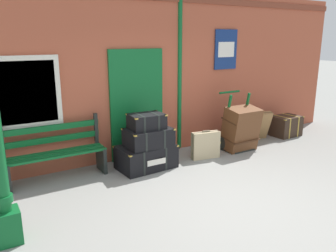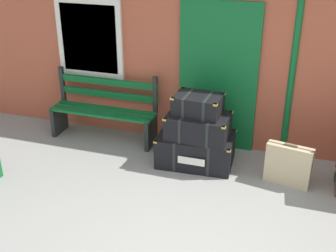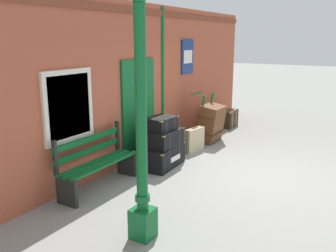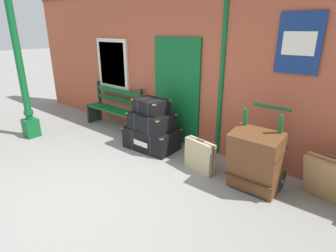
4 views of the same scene
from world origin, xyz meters
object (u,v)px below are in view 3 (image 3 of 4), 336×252
at_px(steamer_trunk_top, 161,124).
at_px(porters_trolley, 204,130).
at_px(corner_trunk, 226,118).
at_px(suitcase_brown, 212,120).
at_px(lamp_post, 142,152).
at_px(platform_bench, 97,163).
at_px(large_brown_trunk, 211,123).
at_px(steamer_trunk_base, 160,156).
at_px(suitcase_caramel, 194,140).
at_px(steamer_trunk_middle, 163,138).

distance_m(steamer_trunk_top, porters_trolley, 2.22).
height_order(steamer_trunk_top, corner_trunk, steamer_trunk_top).
height_order(porters_trolley, suitcase_brown, porters_trolley).
relative_size(lamp_post, suitcase_brown, 4.38).
bearing_deg(platform_bench, porters_trolley, -4.70).
bearing_deg(porters_trolley, lamp_post, -164.43).
xyz_separation_m(platform_bench, suitcase_brown, (4.52, -0.12, -0.11)).
relative_size(large_brown_trunk, suitcase_brown, 1.36).
distance_m(platform_bench, steamer_trunk_top, 1.62).
bearing_deg(steamer_trunk_base, platform_bench, 167.43).
distance_m(suitcase_caramel, corner_trunk, 2.65).
height_order(lamp_post, suitcase_caramel, lamp_post).
height_order(steamer_trunk_base, suitcase_caramel, suitcase_caramel).
bearing_deg(porters_trolley, suitcase_brown, 11.72).
distance_m(large_brown_trunk, suitcase_caramel, 0.95).
relative_size(suitcase_brown, corner_trunk, 0.98).
xyz_separation_m(platform_bench, steamer_trunk_top, (1.52, -0.35, 0.43)).
bearing_deg(platform_bench, suitcase_caramel, -10.14).
relative_size(lamp_post, large_brown_trunk, 3.22).
bearing_deg(suitcase_brown, steamer_trunk_middle, -175.14).
bearing_deg(corner_trunk, steamer_trunk_base, -178.16).
bearing_deg(suitcase_caramel, steamer_trunk_base, 172.89).
height_order(steamer_trunk_middle, suitcase_caramel, steamer_trunk_middle).
bearing_deg(suitcase_caramel, corner_trunk, 6.01).
height_order(steamer_trunk_base, large_brown_trunk, large_brown_trunk).
distance_m(platform_bench, steamer_trunk_middle, 1.59).
bearing_deg(platform_bench, steamer_trunk_base, -12.57).
distance_m(lamp_post, platform_bench, 1.97).
xyz_separation_m(platform_bench, corner_trunk, (5.37, -0.21, -0.20)).
distance_m(steamer_trunk_middle, suitcase_brown, 3.00).
distance_m(porters_trolley, suitcase_caramel, 0.94).
bearing_deg(steamer_trunk_middle, steamer_trunk_top, 121.11).
distance_m(lamp_post, large_brown_trunk, 4.78).
distance_m(platform_bench, suitcase_brown, 4.52).
xyz_separation_m(lamp_post, steamer_trunk_middle, (2.48, 1.21, -0.57)).
height_order(large_brown_trunk, suitcase_caramel, large_brown_trunk).
distance_m(steamer_trunk_top, suitcase_caramel, 1.36).
height_order(lamp_post, platform_bench, lamp_post).
xyz_separation_m(large_brown_trunk, suitcase_brown, (0.86, 0.35, -0.13)).
distance_m(lamp_post, suitcase_caramel, 3.93).
height_order(platform_bench, suitcase_caramel, platform_bench).
bearing_deg(steamer_trunk_middle, steamer_trunk_base, 130.12).
bearing_deg(large_brown_trunk, steamer_trunk_base, 176.31).
bearing_deg(porters_trolley, platform_bench, 175.30).
bearing_deg(corner_trunk, large_brown_trunk, -171.28).
bearing_deg(large_brown_trunk, porters_trolley, 90.00).
bearing_deg(steamer_trunk_middle, corner_trunk, 2.45).
xyz_separation_m(lamp_post, corner_trunk, (6.31, 1.37, -0.91)).
bearing_deg(large_brown_trunk, steamer_trunk_middle, 177.33).
distance_m(steamer_trunk_middle, suitcase_caramel, 1.24).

